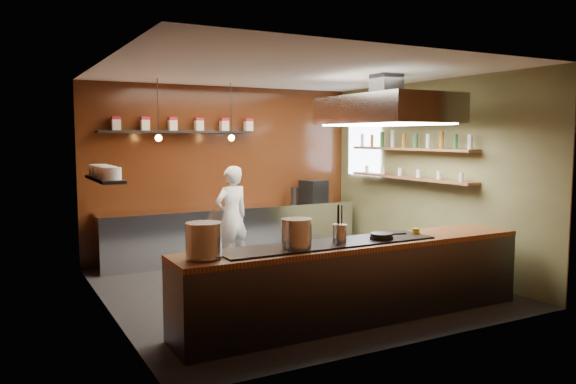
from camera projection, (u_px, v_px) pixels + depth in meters
floor at (292, 287)px, 7.95m from camera, size 5.00×5.00×0.00m
back_wall at (225, 172)px, 9.99m from camera, size 5.00×0.00×5.00m
left_wall at (106, 189)px, 6.62m from camera, size 0.00×5.00×5.00m
right_wall at (429, 176)px, 8.97m from camera, size 0.00×5.00×5.00m
ceiling at (292, 72)px, 7.65m from camera, size 5.00×5.00×0.00m
window_pane at (364, 148)px, 10.40m from camera, size 0.00×1.00×1.00m
prep_counter at (233, 232)px, 9.80m from camera, size 4.60×0.65×0.90m
pass_counter at (358, 280)px, 6.49m from camera, size 4.40×0.72×0.94m
tin_shelf at (177, 132)px, 9.37m from camera, size 2.60×0.26×0.04m
plate_shelf at (105, 179)px, 7.57m from camera, size 0.30×1.40×0.04m
bottle_shelf_upper at (409, 149)px, 9.12m from camera, size 0.26×2.80×0.04m
bottle_shelf_lower at (409, 178)px, 9.17m from camera, size 0.26×2.80×0.04m
extractor_hood at (386, 109)px, 7.96m from camera, size 1.20×2.00×0.72m
pendant_left at (159, 135)px, 8.56m from camera, size 0.10×0.10×0.95m
pendant_right at (231, 135)px, 9.13m from camera, size 0.10×0.10×0.95m
storage_tins at (186, 124)px, 9.43m from camera, size 2.43×0.13×0.22m
plate_stacks at (104, 172)px, 7.56m from camera, size 0.26×1.16×0.16m
bottles at (410, 140)px, 9.10m from camera, size 0.06×2.66×0.24m
wine_glasses at (409, 173)px, 9.16m from camera, size 0.07×2.37×0.13m
stockpot_large at (204, 240)px, 5.50m from camera, size 0.39×0.39×0.34m
stockpot_small at (297, 233)px, 5.99m from camera, size 0.35×0.35×0.31m
utensil_crock at (340, 233)px, 6.28m from camera, size 0.19×0.19×0.20m
frying_pan at (382, 236)px, 6.49m from camera, size 0.44×0.28×0.07m
butter_jar at (416, 232)px, 6.86m from camera, size 0.11×0.11×0.08m
espresso_machine at (314, 191)px, 10.45m from camera, size 0.49×0.47×0.41m
chef at (232, 216)px, 9.13m from camera, size 0.67×0.51×1.65m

